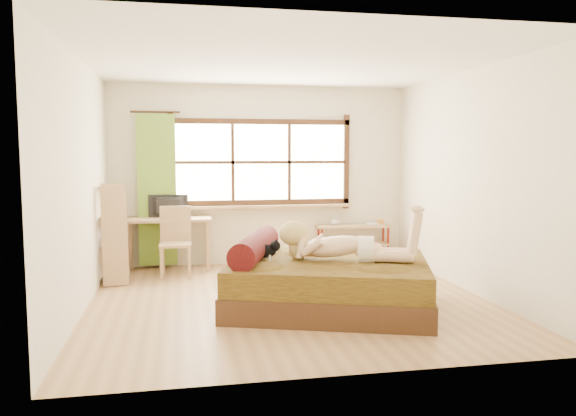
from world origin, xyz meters
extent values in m
plane|color=#9E754C|center=(0.00, 0.00, 0.00)|extent=(4.50, 4.50, 0.00)
plane|color=white|center=(0.00, 0.00, 2.70)|extent=(4.50, 4.50, 0.00)
plane|color=silver|center=(0.00, 2.25, 1.35)|extent=(4.50, 0.00, 4.50)
plane|color=silver|center=(0.00, -2.25, 1.35)|extent=(4.50, 0.00, 4.50)
plane|color=silver|center=(-2.25, 0.00, 1.35)|extent=(0.00, 4.50, 4.50)
plane|color=silver|center=(2.25, 0.00, 1.35)|extent=(0.00, 4.50, 4.50)
cube|color=#FFEDBF|center=(0.00, 2.25, 1.55)|extent=(2.60, 0.01, 1.30)
cube|color=tan|center=(0.00, 2.17, 0.88)|extent=(2.80, 0.16, 0.04)
cube|color=#558C26|center=(-1.55, 2.13, 1.15)|extent=(0.55, 0.10, 2.20)
cube|color=#34200F|center=(0.38, -0.39, 0.13)|extent=(2.56, 2.29, 0.27)
cube|color=#33210B|center=(0.38, -0.39, 0.40)|extent=(2.51, 2.25, 0.27)
cylinder|color=black|center=(-0.41, -0.13, 0.66)|extent=(0.75, 1.46, 0.30)
cube|color=tan|center=(-1.39, 1.95, 0.74)|extent=(1.23, 0.59, 0.04)
cube|color=tan|center=(-1.96, 1.74, 0.37)|extent=(0.05, 0.05, 0.73)
cube|color=tan|center=(-0.84, 1.71, 0.37)|extent=(0.05, 0.05, 0.73)
cube|color=tan|center=(-1.95, 2.19, 0.37)|extent=(0.05, 0.05, 0.73)
cube|color=tan|center=(-0.83, 2.16, 0.37)|extent=(0.05, 0.05, 0.73)
imported|color=black|center=(-1.39, 2.00, 0.93)|extent=(0.57, 0.09, 0.33)
cube|color=tan|center=(-1.29, 1.50, 0.45)|extent=(0.44, 0.44, 0.04)
cube|color=tan|center=(-1.29, 1.69, 0.71)|extent=(0.43, 0.05, 0.49)
cube|color=tan|center=(-1.48, 1.32, 0.21)|extent=(0.04, 0.04, 0.43)
cube|color=tan|center=(-1.12, 1.31, 0.21)|extent=(0.04, 0.04, 0.43)
cube|color=tan|center=(-1.47, 1.69, 0.21)|extent=(0.04, 0.04, 0.43)
cube|color=tan|center=(-1.11, 1.68, 0.21)|extent=(0.04, 0.04, 0.43)
cube|color=tan|center=(1.42, 2.07, 0.56)|extent=(1.16, 0.32, 0.04)
cube|color=tan|center=(1.42, 2.07, 0.27)|extent=(1.16, 0.32, 0.03)
cylinder|color=maroon|center=(0.89, 1.97, 0.29)|extent=(0.03, 0.03, 0.58)
cylinder|color=maroon|center=(1.95, 1.94, 0.29)|extent=(0.03, 0.03, 0.58)
cylinder|color=maroon|center=(0.89, 2.20, 0.29)|extent=(0.03, 0.03, 0.58)
cylinder|color=maroon|center=(1.95, 2.17, 0.29)|extent=(0.03, 0.03, 0.58)
cube|color=#C97E32|center=(1.85, 2.06, 0.62)|extent=(0.10, 0.10, 0.08)
imported|color=gray|center=(1.12, 2.07, 0.62)|extent=(0.12, 0.12, 0.09)
imported|color=gray|center=(1.62, 2.07, 0.59)|extent=(0.19, 0.25, 0.02)
cube|color=tan|center=(-2.08, 1.32, 0.05)|extent=(0.39, 0.56, 0.03)
cube|color=tan|center=(-2.08, 1.32, 0.45)|extent=(0.39, 0.56, 0.03)
cube|color=tan|center=(-2.08, 1.32, 0.85)|extent=(0.39, 0.56, 0.03)
cube|color=tan|center=(-2.08, 1.32, 1.24)|extent=(0.39, 0.56, 0.03)
cube|color=tan|center=(-2.04, 1.06, 0.65)|extent=(0.31, 0.08, 1.28)
cube|color=tan|center=(-2.12, 1.57, 0.65)|extent=(0.31, 0.08, 1.28)
camera|label=1|loc=(-1.21, -6.24, 1.70)|focal=35.00mm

